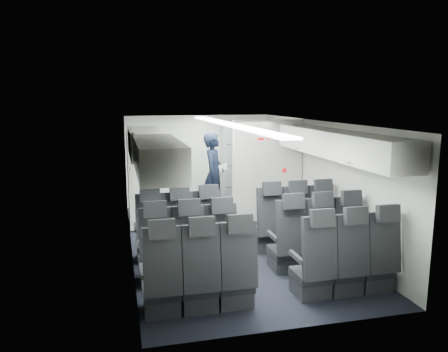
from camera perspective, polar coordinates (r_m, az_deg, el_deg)
name	(u,v)px	position (r m, az deg, el deg)	size (l,w,h in m)	color
cabin_shell	(229,181)	(7.57, 0.72, -0.71)	(3.41, 6.01, 2.16)	black
seat_row_front	(237,230)	(7.25, 1.76, -7.09)	(3.33, 0.56, 1.24)	black
seat_row_mid	(254,248)	(6.43, 3.92, -9.39)	(3.33, 0.56, 1.24)	black
seat_row_rear	(276,272)	(5.64, 6.74, -12.33)	(3.33, 0.56, 1.24)	black
overhead_bin_left_rear	(158,157)	(5.27, -8.66, 2.48)	(0.53, 1.80, 0.40)	silver
overhead_bin_left_front_open	(145,150)	(7.01, -10.26, 3.32)	(0.64, 1.70, 0.72)	#9E9E93
overhead_bin_right_rear	(367,150)	(6.18, 18.22, 3.21)	(0.53, 1.80, 0.40)	silver
overhead_bin_right_front	(312,139)	(7.71, 11.37, 4.81)	(0.53, 1.70, 0.40)	silver
bulkhead_partition	(268,174)	(8.62, 5.71, 0.24)	(1.40, 0.15, 2.13)	silver
galley_unit	(240,166)	(10.44, 2.06, 1.32)	(0.85, 0.52, 1.90)	#939399
boarding_door	(131,179)	(8.90, -12.09, -0.40)	(0.12, 1.27, 1.86)	silver
flight_attendant	(214,175)	(9.39, -1.34, 0.12)	(0.67, 0.44, 1.83)	black
carry_on_bag	(147,143)	(7.20, -10.08, 4.22)	(0.40, 0.28, 0.24)	black
papers	(223,167)	(9.35, -0.14, 1.15)	(0.19, 0.02, 0.13)	white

